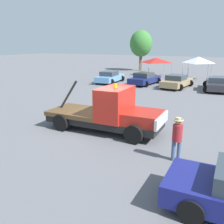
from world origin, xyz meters
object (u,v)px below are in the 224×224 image
canopy_tent_white (198,60)px  tree_left (141,44)px  parked_car_charcoal (217,84)px  parked_car_skyblue (110,77)px  parked_car_tan (177,81)px  parked_car_navy (144,79)px  canopy_tent_red (156,60)px  tow_truck (110,113)px  person_near_truck (177,136)px

canopy_tent_white → tree_left: 12.16m
tree_left → parked_car_charcoal: bearing=-44.7°
parked_car_skyblue → parked_car_tan: (7.68, 0.31, 0.00)m
parked_car_navy → canopy_tent_red: canopy_tent_red is taller
tow_truck → canopy_tent_red: 23.79m
parked_car_skyblue → canopy_tent_white: (8.23, 8.01, 1.76)m
tow_truck → parked_car_navy: size_ratio=1.32×
person_near_truck → parked_car_skyblue: person_near_truck is taller
parked_car_charcoal → tow_truck: bearing=158.1°
parked_car_tan → canopy_tent_white: (0.56, 7.70, 1.75)m
tow_truck → parked_car_skyblue: bearing=116.5°
tree_left → canopy_tent_white: bearing=-30.5°
parked_car_navy → parked_car_tan: same height
tow_truck → person_near_truck: bearing=-26.7°
tow_truck → tree_left: tree_left is taller
canopy_tent_white → parked_car_skyblue: bearing=-135.8°
tow_truck → canopy_tent_white: (0.03, 22.45, 1.43)m
parked_car_navy → tree_left: tree_left is taller
parked_car_skyblue → parked_car_navy: bearing=-86.6°
parked_car_skyblue → tree_left: 14.73m
parked_car_skyblue → canopy_tent_red: bearing=-21.8°
person_near_truck → parked_car_charcoal: bearing=-18.2°
parked_car_navy → canopy_tent_white: (4.20, 7.38, 1.75)m
parked_car_charcoal → tree_left: size_ratio=0.78×
tree_left → person_near_truck: bearing=-64.9°
person_near_truck → canopy_tent_red: bearing=0.7°
parked_car_tan → person_near_truck: bearing=-160.0°
tree_left → parked_car_tan: bearing=-54.6°
canopy_tent_white → canopy_tent_red: bearing=173.7°
person_near_truck → parked_car_skyblue: 20.14m
person_near_truck → canopy_tent_white: size_ratio=0.57×
person_near_truck → parked_car_tan: person_near_truck is taller
parked_car_charcoal → canopy_tent_red: canopy_tent_red is taller
parked_car_skyblue → parked_car_charcoal: size_ratio=0.93×
canopy_tent_white → parked_car_navy: bearing=-119.6°
parked_car_skyblue → parked_car_tan: same height
parked_car_charcoal → canopy_tent_red: size_ratio=1.44×
parked_car_charcoal → canopy_tent_red: (-8.89, 7.96, 1.50)m
person_near_truck → canopy_tent_white: bearing=-11.3°
parked_car_skyblue → parked_car_navy: (4.04, 0.62, 0.00)m
parked_car_charcoal → tree_left: (-13.55, 13.42, 3.71)m
canopy_tent_white → tree_left: bearing=149.5°
parked_car_charcoal → canopy_tent_red: 12.03m
canopy_tent_red → tree_left: (-4.65, 5.46, 2.20)m
parked_car_skyblue → parked_car_navy: 4.08m
parked_car_skyblue → canopy_tent_red: canopy_tent_red is taller
tow_truck → parked_car_skyblue: (-8.20, 14.44, -0.32)m
parked_car_navy → parked_car_tan: bearing=-90.6°
parked_car_charcoal → parked_car_tan: bearing=85.8°
person_near_truck → parked_car_charcoal: person_near_truck is taller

